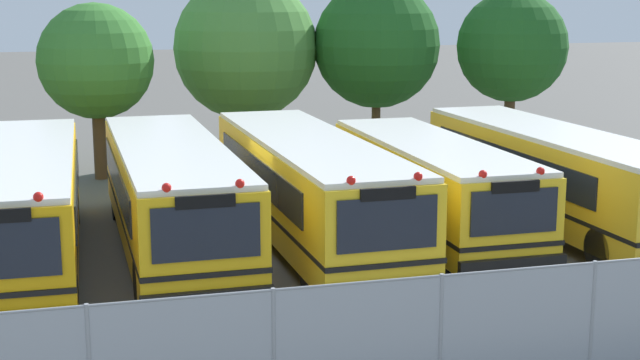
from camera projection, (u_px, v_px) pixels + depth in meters
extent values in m
plane|color=#595651|center=(240.00, 248.00, 22.56)|extent=(160.00, 160.00, 0.00)
cube|color=#EAA80C|center=(21.00, 203.00, 21.00)|extent=(2.63, 10.79, 2.17)
cube|color=white|center=(17.00, 154.00, 20.77)|extent=(2.58, 10.58, 0.12)
cube|color=black|center=(5.00, 322.00, 16.01)|extent=(2.52, 0.20, 0.36)
cube|color=black|center=(0.00, 250.00, 15.80)|extent=(2.03, 0.09, 1.04)
cube|color=black|center=(77.00, 183.00, 21.52)|extent=(0.17, 8.39, 0.78)
cube|color=black|center=(22.00, 222.00, 21.09)|extent=(2.66, 10.90, 0.10)
sphere|color=red|center=(38.00, 197.00, 15.95)|extent=(0.18, 0.18, 0.18)
cylinder|color=black|center=(71.00, 293.00, 17.67)|extent=(0.30, 1.00, 1.00)
cylinder|color=black|center=(73.00, 206.00, 24.85)|extent=(0.30, 1.00, 1.00)
cube|color=yellow|center=(172.00, 193.00, 22.09)|extent=(2.58, 10.72, 2.15)
cube|color=white|center=(170.00, 146.00, 21.87)|extent=(2.53, 10.50, 0.12)
cube|color=black|center=(208.00, 300.00, 17.17)|extent=(2.51, 0.19, 0.36)
cube|color=black|center=(206.00, 233.00, 16.96)|extent=(2.02, 0.08, 1.03)
cube|color=black|center=(221.00, 174.00, 22.64)|extent=(0.13, 8.34, 0.77)
cube|color=black|center=(117.00, 179.00, 21.97)|extent=(0.13, 8.34, 0.77)
cube|color=black|center=(172.00, 211.00, 22.18)|extent=(2.61, 10.82, 0.10)
sphere|color=red|center=(240.00, 184.00, 17.13)|extent=(0.18, 0.18, 0.18)
sphere|color=red|center=(167.00, 188.00, 16.77)|extent=(0.18, 0.18, 0.18)
cube|color=black|center=(205.00, 202.00, 16.83)|extent=(1.11, 0.09, 0.24)
cylinder|color=black|center=(250.00, 274.00, 18.85)|extent=(0.29, 1.00, 1.00)
cylinder|color=black|center=(142.00, 283.00, 18.27)|extent=(0.29, 1.00, 1.00)
cylinder|color=black|center=(197.00, 197.00, 25.91)|extent=(0.29, 1.00, 1.00)
cylinder|color=black|center=(117.00, 202.00, 25.33)|extent=(0.29, 1.00, 1.00)
cube|color=yellow|center=(309.00, 186.00, 22.88)|extent=(2.69, 11.16, 2.16)
cube|color=white|center=(309.00, 141.00, 22.65)|extent=(2.63, 10.94, 0.12)
cube|color=black|center=(387.00, 290.00, 17.77)|extent=(2.52, 0.21, 0.36)
cube|color=black|center=(387.00, 224.00, 17.56)|extent=(2.02, 0.10, 1.04)
cube|color=black|center=(353.00, 167.00, 23.44)|extent=(0.21, 8.67, 0.78)
cube|color=black|center=(256.00, 173.00, 22.75)|extent=(0.21, 8.67, 0.78)
cube|color=black|center=(309.00, 203.00, 22.97)|extent=(2.71, 11.27, 0.10)
sphere|color=red|center=(418.00, 177.00, 17.74)|extent=(0.18, 0.18, 0.18)
sphere|color=red|center=(351.00, 181.00, 17.36)|extent=(0.18, 0.18, 0.18)
cube|color=black|center=(388.00, 194.00, 17.43)|extent=(1.11, 0.10, 0.24)
cylinder|color=black|center=(412.00, 265.00, 19.46)|extent=(0.30, 1.01, 1.00)
cylinder|color=black|center=(312.00, 274.00, 18.86)|extent=(0.30, 1.01, 1.00)
cylinder|color=black|center=(310.00, 190.00, 26.90)|extent=(0.30, 1.01, 1.00)
cylinder|color=black|center=(236.00, 194.00, 26.30)|extent=(0.30, 1.01, 1.00)
cube|color=yellow|center=(430.00, 185.00, 23.51)|extent=(2.39, 9.15, 1.97)
cube|color=white|center=(431.00, 144.00, 23.30)|extent=(2.34, 8.97, 0.12)
cube|color=black|center=(513.00, 266.00, 19.28)|extent=(2.43, 0.16, 0.36)
cube|color=black|center=(514.00, 212.00, 19.09)|extent=(1.95, 0.06, 0.95)
cube|color=black|center=(470.00, 168.00, 24.04)|extent=(0.04, 7.14, 0.71)
cube|color=black|center=(382.00, 173.00, 23.42)|extent=(0.04, 7.14, 0.71)
cube|color=black|center=(430.00, 200.00, 23.59)|extent=(2.41, 9.25, 0.10)
sphere|color=red|center=(540.00, 171.00, 19.26)|extent=(0.18, 0.18, 0.18)
sphere|color=red|center=(483.00, 174.00, 18.93)|extent=(0.18, 0.18, 0.18)
cube|color=black|center=(515.00, 187.00, 18.98)|extent=(1.07, 0.08, 0.24)
cylinder|color=black|center=(525.00, 246.00, 20.94)|extent=(0.28, 1.00, 1.00)
cylinder|color=black|center=(439.00, 253.00, 20.40)|extent=(0.28, 1.00, 1.00)
cylinder|color=black|center=(428.00, 192.00, 26.57)|extent=(0.28, 1.00, 1.00)
cylinder|color=black|center=(358.00, 196.00, 26.03)|extent=(0.28, 1.00, 1.00)
cube|color=yellow|center=(552.00, 174.00, 24.44)|extent=(2.65, 10.78, 2.12)
cube|color=white|center=(554.00, 132.00, 24.22)|extent=(2.60, 10.56, 0.12)
cube|color=black|center=(586.00, 157.00, 24.99)|extent=(0.28, 8.36, 0.76)
cube|color=black|center=(506.00, 162.00, 24.32)|extent=(0.28, 8.36, 0.76)
cube|color=black|center=(551.00, 190.00, 24.53)|extent=(2.68, 10.89, 0.10)
cylinder|color=black|center=(601.00, 250.00, 20.62)|extent=(0.31, 1.01, 1.00)
cylinder|color=black|center=(519.00, 180.00, 28.26)|extent=(0.31, 1.01, 1.00)
cylinder|color=black|center=(457.00, 184.00, 27.67)|extent=(0.31, 1.01, 1.00)
cylinder|color=#4C3823|center=(100.00, 142.00, 30.73)|extent=(0.43, 0.43, 2.51)
sphere|color=#387A2D|center=(96.00, 61.00, 30.20)|extent=(3.79, 3.79, 3.79)
sphere|color=#387A2D|center=(103.00, 56.00, 30.18)|extent=(2.67, 2.67, 2.67)
cylinder|color=#4C3823|center=(247.00, 132.00, 33.75)|extent=(0.35, 0.35, 2.24)
sphere|color=#478438|center=(245.00, 48.00, 33.14)|extent=(5.17, 5.17, 5.17)
sphere|color=#478438|center=(241.00, 47.00, 33.05)|extent=(3.72, 3.72, 3.72)
cylinder|color=#4C3823|center=(376.00, 127.00, 33.89)|extent=(0.32, 0.32, 2.56)
sphere|color=#1E561E|center=(377.00, 45.00, 33.29)|extent=(4.57, 4.57, 4.57)
sphere|color=#1E561E|center=(380.00, 32.00, 33.27)|extent=(3.46, 3.46, 3.46)
cylinder|color=#4C3823|center=(509.00, 125.00, 33.83)|extent=(0.39, 0.39, 2.72)
sphere|color=#1E561E|center=(512.00, 47.00, 33.25)|extent=(3.99, 3.99, 3.99)
sphere|color=#1E561E|center=(490.00, 53.00, 33.32)|extent=(2.24, 2.24, 2.24)
cylinder|color=#9EA0A3|center=(274.00, 349.00, 13.73)|extent=(0.07, 0.07, 1.89)
cylinder|color=#9EA0A3|center=(440.00, 332.00, 14.41)|extent=(0.07, 0.07, 1.89)
cylinder|color=#9EA0A3|center=(592.00, 317.00, 15.09)|extent=(0.07, 0.07, 1.89)
cube|color=#ADB2B7|center=(359.00, 340.00, 14.07)|extent=(23.97, 0.02, 1.85)
cylinder|color=#9EA0A3|center=(360.00, 283.00, 13.88)|extent=(23.97, 0.04, 0.04)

